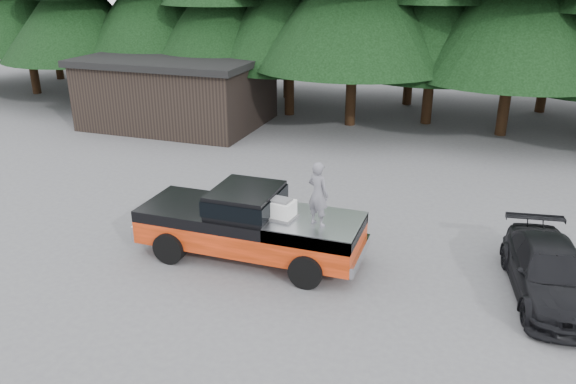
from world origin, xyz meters
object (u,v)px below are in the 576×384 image
(man_on_bed, at_px, (318,194))
(utility_building, at_px, (179,90))
(air_compressor, at_px, (281,210))
(parked_car, at_px, (551,272))
(pickup_truck, at_px, (250,234))

(man_on_bed, distance_m, utility_building, 15.99)
(man_on_bed, xyz_separation_m, utility_building, (-10.59, 11.96, -0.47))
(air_compressor, xyz_separation_m, man_on_bed, (0.97, -0.06, 0.58))
(parked_car, height_order, utility_building, utility_building)
(air_compressor, bearing_deg, parked_car, 13.88)
(pickup_truck, xyz_separation_m, utility_building, (-8.70, 11.74, 1.00))
(man_on_bed, bearing_deg, parked_car, -149.54)
(air_compressor, distance_m, man_on_bed, 1.13)
(pickup_truck, distance_m, parked_car, 7.31)
(man_on_bed, xyz_separation_m, parked_car, (5.40, 0.73, -1.52))
(man_on_bed, relative_size, parked_car, 0.38)
(pickup_truck, distance_m, air_compressor, 1.29)
(pickup_truck, xyz_separation_m, man_on_bed, (1.89, -0.22, 1.47))
(air_compressor, bearing_deg, pickup_truck, 177.97)
(pickup_truck, bearing_deg, utility_building, 126.55)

